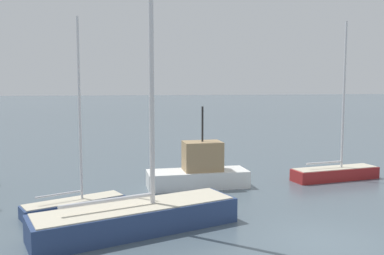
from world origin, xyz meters
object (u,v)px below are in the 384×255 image
at_px(sailboat_0, 74,203).
at_px(sailboat_5, 335,171).
at_px(fishing_boat_1, 199,171).
at_px(sailboat_1, 138,214).

relative_size(sailboat_0, sailboat_5, 0.91).
relative_size(sailboat_0, fishing_boat_1, 1.50).
distance_m(sailboat_5, fishing_boat_1, 7.68).
height_order(sailboat_1, fishing_boat_1, sailboat_1).
bearing_deg(fishing_boat_1, sailboat_5, 0.71).
xyz_separation_m(sailboat_1, sailboat_5, (11.70, 4.76, -0.17)).
bearing_deg(sailboat_5, sailboat_1, -159.37).
distance_m(sailboat_0, sailboat_5, 13.90).
relative_size(sailboat_1, fishing_boat_1, 2.28).
bearing_deg(sailboat_1, fishing_boat_1, 40.91).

